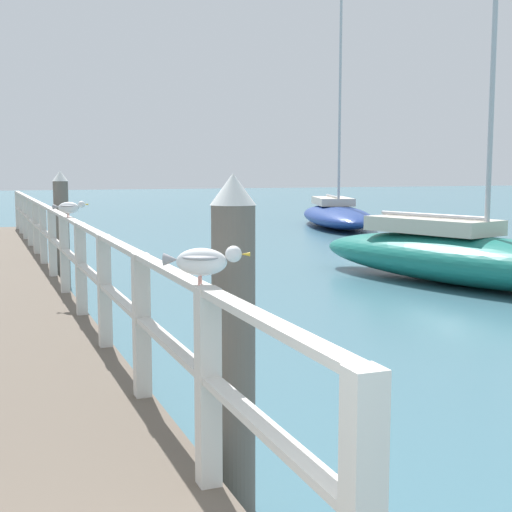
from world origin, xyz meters
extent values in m
cube|color=beige|center=(1.10, 2.47, 1.08)|extent=(0.12, 0.12, 1.10)
cube|color=beige|center=(1.10, 4.13, 1.08)|extent=(0.12, 0.12, 1.10)
cube|color=beige|center=(1.10, 5.80, 1.08)|extent=(0.12, 0.12, 1.10)
cube|color=beige|center=(1.10, 7.47, 1.08)|extent=(0.12, 0.12, 1.10)
cube|color=beige|center=(1.10, 9.13, 1.08)|extent=(0.12, 0.12, 1.10)
cube|color=beige|center=(1.10, 10.80, 1.08)|extent=(0.12, 0.12, 1.10)
cube|color=beige|center=(1.10, 12.47, 1.08)|extent=(0.12, 0.12, 1.10)
cube|color=beige|center=(1.10, 14.13, 1.08)|extent=(0.12, 0.12, 1.10)
cube|color=beige|center=(1.10, 15.80, 1.08)|extent=(0.12, 0.12, 1.10)
cube|color=beige|center=(1.10, 17.47, 1.08)|extent=(0.12, 0.12, 1.10)
cube|color=beige|center=(1.10, 19.13, 1.08)|extent=(0.12, 0.12, 1.10)
cube|color=beige|center=(1.10, 20.80, 1.08)|extent=(0.12, 0.12, 1.10)
cube|color=beige|center=(1.10, 10.80, 1.61)|extent=(0.10, 20.00, 0.04)
cube|color=beige|center=(1.10, 10.80, 1.14)|extent=(0.10, 20.00, 0.04)
cylinder|color=#6B6056|center=(1.48, 3.12, 1.02)|extent=(0.28, 0.28, 2.03)
cone|color=white|center=(1.48, 3.12, 2.13)|extent=(0.29, 0.29, 0.20)
cylinder|color=#6B6056|center=(1.48, 12.92, 1.02)|extent=(0.28, 0.28, 2.03)
cone|color=white|center=(1.48, 12.92, 2.13)|extent=(0.29, 0.29, 0.20)
ellipsoid|color=white|center=(1.10, 2.56, 1.76)|extent=(0.31, 0.25, 0.15)
sphere|color=white|center=(1.25, 2.48, 1.80)|extent=(0.09, 0.09, 0.09)
cone|color=gold|center=(1.31, 2.45, 1.80)|extent=(0.06, 0.04, 0.02)
cone|color=#939399|center=(0.95, 2.65, 1.77)|extent=(0.10, 0.10, 0.07)
ellipsoid|color=#939399|center=(1.10, 2.56, 1.78)|extent=(0.28, 0.26, 0.04)
cylinder|color=tan|center=(1.10, 2.59, 1.66)|extent=(0.01, 0.01, 0.05)
cylinder|color=tan|center=(1.08, 2.55, 1.66)|extent=(0.01, 0.01, 0.05)
ellipsoid|color=white|center=(1.10, 8.48, 1.76)|extent=(0.31, 0.25, 0.15)
sphere|color=white|center=(1.25, 8.40, 1.80)|extent=(0.09, 0.09, 0.09)
cone|color=gold|center=(1.31, 8.37, 1.80)|extent=(0.06, 0.04, 0.02)
cone|color=#939399|center=(0.95, 8.56, 1.77)|extent=(0.10, 0.10, 0.07)
ellipsoid|color=#939399|center=(1.10, 8.48, 1.78)|extent=(0.28, 0.26, 0.04)
cylinder|color=tan|center=(1.10, 8.51, 1.66)|extent=(0.01, 0.01, 0.05)
cylinder|color=tan|center=(1.08, 8.46, 1.66)|extent=(0.01, 0.01, 0.05)
ellipsoid|color=#197266|center=(8.93, 10.35, 0.48)|extent=(4.26, 7.78, 0.97)
cylinder|color=#B2B2B7|center=(8.65, 11.25, 1.32)|extent=(0.86, 2.52, 0.08)
cube|color=beige|center=(8.66, 11.21, 1.12)|extent=(1.94, 2.93, 0.30)
ellipsoid|color=navy|center=(13.22, 24.11, 0.41)|extent=(4.78, 8.55, 0.82)
cylinder|color=#B2B2B7|center=(13.10, 23.72, 5.64)|extent=(0.10, 0.10, 9.65)
cylinder|color=#B2B2B7|center=(13.54, 25.09, 1.17)|extent=(0.96, 2.76, 0.08)
cube|color=beige|center=(13.53, 25.05, 0.97)|extent=(2.17, 3.22, 0.30)
camera|label=1|loc=(-0.03, -1.14, 2.25)|focal=50.51mm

